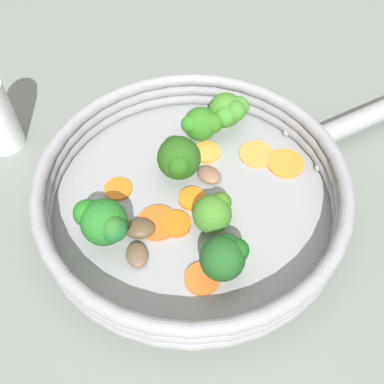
# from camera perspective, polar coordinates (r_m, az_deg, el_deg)

# --- Properties ---
(ground_plane) EXTENTS (4.00, 4.00, 0.00)m
(ground_plane) POSITION_cam_1_polar(r_m,az_deg,el_deg) (0.49, 0.00, -1.88)
(ground_plane) COLOR slate
(skillet) EXTENTS (0.31, 0.31, 0.01)m
(skillet) POSITION_cam_1_polar(r_m,az_deg,el_deg) (0.49, 0.00, -1.48)
(skillet) COLOR #939699
(skillet) RESTS_ON ground_plane
(skillet_rim_wall) EXTENTS (0.32, 0.32, 0.04)m
(skillet_rim_wall) POSITION_cam_1_polar(r_m,az_deg,el_deg) (0.46, 0.00, 0.50)
(skillet_rim_wall) COLOR gray
(skillet_rim_wall) RESTS_ON skillet
(skillet_handle) EXTENTS (0.05, 0.23, 0.02)m
(skillet_handle) POSITION_cam_1_polar(r_m,az_deg,el_deg) (0.60, 23.23, 9.61)
(skillet_handle) COLOR #999B9E
(skillet_handle) RESTS_ON skillet
(skillet_rivet_left) EXTENTS (0.01, 0.01, 0.01)m
(skillet_rivet_left) POSITION_cam_1_polar(r_m,az_deg,el_deg) (0.52, 15.77, 3.03)
(skillet_rivet_left) COLOR #989894
(skillet_rivet_left) RESTS_ON skillet
(skillet_rivet_right) EXTENTS (0.01, 0.01, 0.01)m
(skillet_rivet_right) POSITION_cam_1_polar(r_m,az_deg,el_deg) (0.55, 11.91, 7.39)
(skillet_rivet_right) COLOR #94919A
(skillet_rivet_right) RESTS_ON skillet
(carrot_slice_0) EXTENTS (0.04, 0.04, 0.00)m
(carrot_slice_0) POSITION_cam_1_polar(r_m,az_deg,el_deg) (0.49, -9.36, 0.39)
(carrot_slice_0) COLOR orange
(carrot_slice_0) RESTS_ON skillet
(carrot_slice_1) EXTENTS (0.04, 0.04, 0.01)m
(carrot_slice_1) POSITION_cam_1_polar(r_m,az_deg,el_deg) (0.48, -0.20, -0.87)
(carrot_slice_1) COLOR orange
(carrot_slice_1) RESTS_ON skillet
(carrot_slice_2) EXTENTS (0.04, 0.04, 0.00)m
(carrot_slice_2) POSITION_cam_1_polar(r_m,az_deg,el_deg) (0.46, -4.44, -3.91)
(carrot_slice_2) COLOR orange
(carrot_slice_2) RESTS_ON skillet
(carrot_slice_3) EXTENTS (0.03, 0.03, 0.00)m
(carrot_slice_3) POSITION_cam_1_polar(r_m,az_deg,el_deg) (0.43, 1.29, -10.94)
(carrot_slice_3) COLOR orange
(carrot_slice_3) RESTS_ON skillet
(carrot_slice_4) EXTENTS (0.04, 0.04, 0.01)m
(carrot_slice_4) POSITION_cam_1_polar(r_m,az_deg,el_deg) (0.52, 1.87, 5.05)
(carrot_slice_4) COLOR gold
(carrot_slice_4) RESTS_ON skillet
(carrot_slice_5) EXTENTS (0.04, 0.04, 0.01)m
(carrot_slice_5) POSITION_cam_1_polar(r_m,az_deg,el_deg) (0.46, -2.02, -4.09)
(carrot_slice_5) COLOR orange
(carrot_slice_5) RESTS_ON skillet
(carrot_slice_6) EXTENTS (0.06, 0.06, 0.00)m
(carrot_slice_6) POSITION_cam_1_polar(r_m,az_deg,el_deg) (0.52, 8.22, 4.75)
(carrot_slice_6) COLOR #EC943E
(carrot_slice_6) RESTS_ON skillet
(carrot_slice_7) EXTENTS (0.05, 0.05, 0.00)m
(carrot_slice_7) POSITION_cam_1_polar(r_m,az_deg,el_deg) (0.52, 11.81, 3.56)
(carrot_slice_7) COLOR orange
(carrot_slice_7) RESTS_ON skillet
(broccoli_floret_0) EXTENTS (0.05, 0.05, 0.05)m
(broccoli_floret_0) POSITION_cam_1_polar(r_m,az_deg,el_deg) (0.48, -1.37, 4.46)
(broccoli_floret_0) COLOR #679052
(broccoli_floret_0) RESTS_ON skillet
(broccoli_floret_1) EXTENTS (0.04, 0.04, 0.04)m
(broccoli_floret_1) POSITION_cam_1_polar(r_m,az_deg,el_deg) (0.44, 2.81, -2.51)
(broccoli_floret_1) COLOR #8EAA70
(broccoli_floret_1) RESTS_ON skillet
(broccoli_floret_2) EXTENTS (0.04, 0.05, 0.05)m
(broccoli_floret_2) POSITION_cam_1_polar(r_m,az_deg,el_deg) (0.41, 4.25, -8.11)
(broccoli_floret_2) COLOR #7A9A58
(broccoli_floret_2) RESTS_ON skillet
(broccoli_floret_3) EXTENTS (0.05, 0.05, 0.05)m
(broccoli_floret_3) POSITION_cam_1_polar(r_m,az_deg,el_deg) (0.53, 4.67, 10.24)
(broccoli_floret_3) COLOR #7EB05F
(broccoli_floret_3) RESTS_ON skillet
(broccoli_floret_4) EXTENTS (0.04, 0.05, 0.04)m
(broccoli_floret_4) POSITION_cam_1_polar(r_m,az_deg,el_deg) (0.52, 1.20, 8.61)
(broccoli_floret_4) COLOR #628B52
(broccoli_floret_4) RESTS_ON skillet
(broccoli_floret_5) EXTENTS (0.05, 0.05, 0.06)m
(broccoli_floret_5) POSITION_cam_1_polar(r_m,az_deg,el_deg) (0.43, -11.16, -3.84)
(broccoli_floret_5) COLOR #72A256
(broccoli_floret_5) RESTS_ON skillet
(mushroom_piece_0) EXTENTS (0.03, 0.04, 0.01)m
(mushroom_piece_0) POSITION_cam_1_polar(r_m,az_deg,el_deg) (0.46, -6.68, -4.63)
(mushroom_piece_0) COLOR brown
(mushroom_piece_0) RESTS_ON skillet
(mushroom_piece_1) EXTENTS (0.04, 0.03, 0.01)m
(mushroom_piece_1) POSITION_cam_1_polar(r_m,az_deg,el_deg) (0.49, 2.19, 2.18)
(mushroom_piece_1) COLOR #86614A
(mushroom_piece_1) RESTS_ON skillet
(mushroom_piece_2) EXTENTS (0.03, 0.02, 0.01)m
(mushroom_piece_2) POSITION_cam_1_polar(r_m,az_deg,el_deg) (0.44, -7.00, -7.94)
(mushroom_piece_2) COLOR brown
(mushroom_piece_2) RESTS_ON skillet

